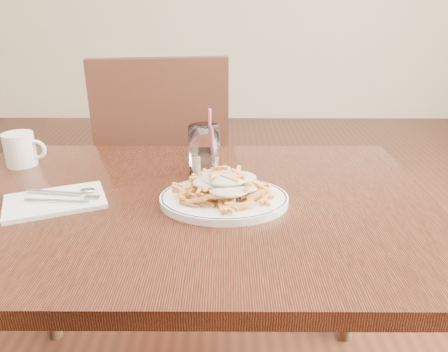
{
  "coord_description": "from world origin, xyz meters",
  "views": [
    {
      "loc": [
        0.1,
        -0.95,
        1.21
      ],
      "look_at": [
        0.09,
        -0.02,
        0.82
      ],
      "focal_mm": 35.0,
      "sensor_mm": 36.0,
      "label": 1
    }
  ],
  "objects_px": {
    "water_glass": "(204,153)",
    "coffee_mug": "(21,149)",
    "loaded_fries": "(224,183)",
    "table": "(187,228)",
    "chair_far": "(164,169)",
    "fries_plate": "(224,199)"
  },
  "relations": [
    {
      "from": "table",
      "to": "water_glass",
      "type": "height_order",
      "value": "water_glass"
    },
    {
      "from": "fries_plate",
      "to": "loaded_fries",
      "type": "relative_size",
      "value": 1.37
    },
    {
      "from": "table",
      "to": "loaded_fries",
      "type": "relative_size",
      "value": 4.71
    },
    {
      "from": "table",
      "to": "coffee_mug",
      "type": "relative_size",
      "value": 9.95
    },
    {
      "from": "table",
      "to": "chair_far",
      "type": "relative_size",
      "value": 1.18
    },
    {
      "from": "loaded_fries",
      "to": "coffee_mug",
      "type": "xyz_separation_m",
      "value": [
        -0.58,
        0.25,
        -0.01
      ]
    },
    {
      "from": "fries_plate",
      "to": "water_glass",
      "type": "xyz_separation_m",
      "value": [
        -0.05,
        0.18,
        0.05
      ]
    },
    {
      "from": "chair_far",
      "to": "loaded_fries",
      "type": "xyz_separation_m",
      "value": [
        0.24,
        -0.66,
        0.23
      ]
    },
    {
      "from": "water_glass",
      "to": "loaded_fries",
      "type": "bearing_deg",
      "value": -73.65
    },
    {
      "from": "loaded_fries",
      "to": "fries_plate",
      "type": "bearing_deg",
      "value": 90.0
    },
    {
      "from": "water_glass",
      "to": "coffee_mug",
      "type": "xyz_separation_m",
      "value": [
        -0.53,
        0.06,
        -0.01
      ]
    },
    {
      "from": "fries_plate",
      "to": "coffee_mug",
      "type": "xyz_separation_m",
      "value": [
        -0.58,
        0.25,
        0.04
      ]
    },
    {
      "from": "table",
      "to": "chair_far",
      "type": "distance_m",
      "value": 0.66
    },
    {
      "from": "table",
      "to": "coffee_mug",
      "type": "bearing_deg",
      "value": 154.99
    },
    {
      "from": "fries_plate",
      "to": "coffee_mug",
      "type": "relative_size",
      "value": 2.9
    },
    {
      "from": "loaded_fries",
      "to": "water_glass",
      "type": "distance_m",
      "value": 0.19
    },
    {
      "from": "water_glass",
      "to": "chair_far",
      "type": "bearing_deg",
      "value": 111.29
    },
    {
      "from": "table",
      "to": "coffee_mug",
      "type": "height_order",
      "value": "coffee_mug"
    },
    {
      "from": "table",
      "to": "water_glass",
      "type": "xyz_separation_m",
      "value": [
        0.04,
        0.16,
        0.14
      ]
    },
    {
      "from": "chair_far",
      "to": "coffee_mug",
      "type": "height_order",
      "value": "chair_far"
    },
    {
      "from": "loaded_fries",
      "to": "coffee_mug",
      "type": "height_order",
      "value": "coffee_mug"
    },
    {
      "from": "loaded_fries",
      "to": "water_glass",
      "type": "relative_size",
      "value": 1.38
    }
  ]
}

